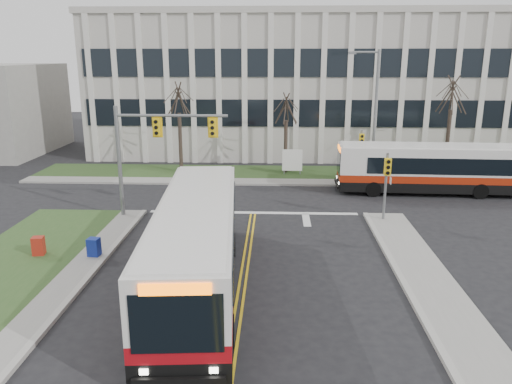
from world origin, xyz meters
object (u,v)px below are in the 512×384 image
(bus_cross, at_px, (430,170))
(newspaper_box_red, at_px, (39,247))
(bus_main, at_px, (197,247))
(newspaper_box_blue, at_px, (94,248))
(directory_sign, at_px, (292,161))
(streetlight, at_px, (373,109))

(bus_cross, xyz_separation_m, newspaper_box_red, (-20.68, -11.69, -1.10))
(bus_main, height_order, newspaper_box_blue, bus_main)
(bus_cross, distance_m, newspaper_box_red, 23.78)
(directory_sign, distance_m, bus_cross, 9.93)
(bus_main, xyz_separation_m, bus_cross, (13.02, 14.55, -0.15))
(streetlight, bearing_deg, bus_main, -118.69)
(streetlight, distance_m, newspaper_box_blue, 21.60)
(streetlight, height_order, bus_cross, streetlight)
(streetlight, xyz_separation_m, bus_cross, (3.30, -3.22, -3.62))
(newspaper_box_blue, relative_size, newspaper_box_red, 1.00)
(streetlight, bearing_deg, bus_cross, -44.29)
(newspaper_box_blue, bearing_deg, newspaper_box_red, -174.96)
(streetlight, xyz_separation_m, bus_main, (-9.72, -17.76, -3.48))
(streetlight, distance_m, bus_cross, 5.86)
(directory_sign, height_order, bus_cross, bus_cross)
(streetlight, height_order, bus_main, streetlight)
(directory_sign, bearing_deg, bus_cross, -27.10)
(streetlight, height_order, newspaper_box_red, streetlight)
(directory_sign, xyz_separation_m, bus_main, (-4.19, -19.06, 0.55))
(bus_main, relative_size, newspaper_box_blue, 13.56)
(bus_main, relative_size, newspaper_box_red, 13.56)
(directory_sign, relative_size, bus_cross, 0.17)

